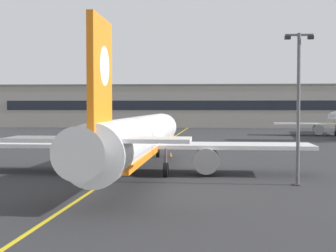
# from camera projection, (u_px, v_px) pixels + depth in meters

# --- Properties ---
(ground_plane) EXTENTS (400.00, 400.00, 0.00)m
(ground_plane) POSITION_uv_depth(u_px,v_px,m) (104.00, 196.00, 33.42)
(ground_plane) COLOR #2D2D30
(taxiway_centreline) EXTENTS (8.67, 179.82, 0.01)m
(taxiway_centreline) POSITION_uv_depth(u_px,v_px,m) (149.00, 154.00, 63.33)
(taxiway_centreline) COLOR yellow
(taxiway_centreline) RESTS_ON ground
(airliner_foreground) EXTENTS (32.13, 41.48, 11.65)m
(airliner_foreground) POSITION_uv_depth(u_px,v_px,m) (140.00, 138.00, 44.31)
(airliner_foreground) COLOR white
(airliner_foreground) RESTS_ON ground
(apron_lamp_post) EXTENTS (2.24, 0.90, 12.13)m
(apron_lamp_post) POSITION_uv_depth(u_px,v_px,m) (298.00, 106.00, 37.76)
(apron_lamp_post) COLOR #515156
(apron_lamp_post) RESTS_ON ground
(safety_cone_by_nose_gear) EXTENTS (0.44, 0.44, 0.55)m
(safety_cone_by_nose_gear) POSITION_uv_depth(u_px,v_px,m) (170.00, 154.00, 59.87)
(safety_cone_by_nose_gear) COLOR orange
(safety_cone_by_nose_gear) RESTS_ON ground
(terminal_building) EXTENTS (127.84, 12.40, 12.97)m
(terminal_building) POSITION_uv_depth(u_px,v_px,m) (209.00, 106.00, 145.61)
(terminal_building) COLOR #9E998E
(terminal_building) RESTS_ON ground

